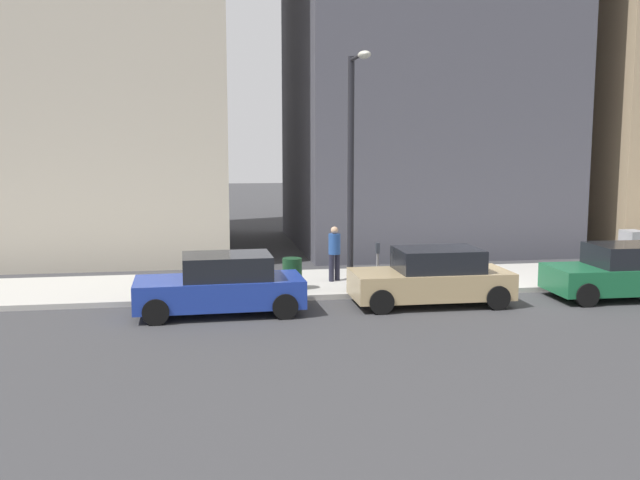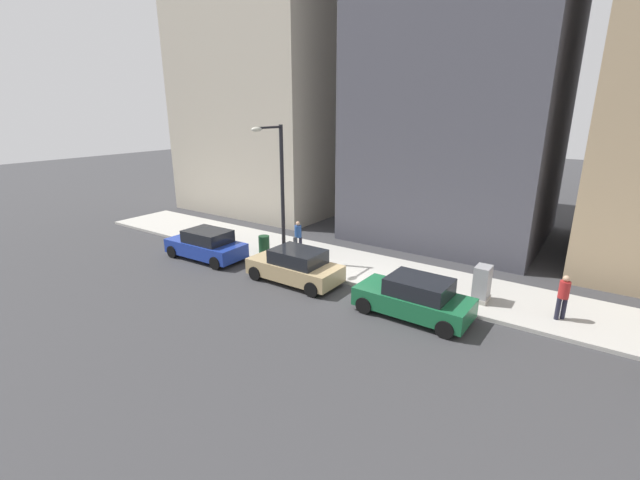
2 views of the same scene
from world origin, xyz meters
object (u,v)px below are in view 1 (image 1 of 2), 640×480
Objects in this scene: parked_car_green at (626,272)px; streetlamp at (353,154)px; parked_car_tan at (432,278)px; trash_bin at (292,274)px; pedestrian_midblock at (334,250)px; parking_meter at (378,261)px; parked_car_blue at (221,285)px; utility_box at (632,254)px.

parked_car_green is 8.29m from streetlamp.
trash_bin is (1.91, 3.53, -0.14)m from parked_car_tan.
pedestrian_midblock is (1.05, -1.42, 0.49)m from trash_bin.
parking_meter reaches higher than trash_bin.
streetlamp reaches higher than parking_meter.
trash_bin is at bearing -46.76° from parked_car_blue.
trash_bin is at bearing 78.73° from parked_car_green.
parking_meter is 0.94× the size of utility_box.
streetlamp is 3.92× the size of pedestrian_midblock.
parked_car_tan is at bearing 90.09° from parked_car_green.
streetlamp is (1.40, 7.49, 3.28)m from parked_car_green.
streetlamp is at bearing -110.91° from trash_bin.
utility_box is at bearing -36.67° from pedestrian_midblock.
parking_meter is 2.46m from trash_bin.
utility_box is 9.46m from pedestrian_midblock.
utility_box is at bearing -80.86° from parked_car_blue.
parked_car_blue is at bearing 91.72° from parked_car_tan.
utility_box is (2.45, -12.91, 0.11)m from parked_car_blue.
trash_bin is (2.05, -2.06, -0.14)m from parked_car_blue.
utility_box reaches higher than parked_car_tan.
streetlamp reaches higher than utility_box.
trash_bin is (2.02, 9.10, -0.14)m from parked_car_green.
parked_car_tan is at bearing -123.98° from streetlamp.
trash_bin is (-0.40, 10.85, -0.25)m from utility_box.
utility_box is at bearing -72.22° from parked_car_tan.
parked_car_blue is 4.67m from pedestrian_midblock.
parked_car_blue reaches higher than trash_bin.
parked_car_green is at bearing -100.61° from streetlamp.
parked_car_green is at bearing -90.85° from parked_car_tan.
parking_meter is at bearing 78.08° from parked_car_green.
parked_car_tan is 3.65m from pedestrian_midblock.
parking_meter is at bearing 38.36° from parked_car_tan.
parked_car_blue is 2.56× the size of pedestrian_midblock.
parked_car_tan is at bearing -87.26° from pedestrian_midblock.
parked_car_blue is 3.15× the size of parking_meter.
parked_car_blue is 2.97× the size of utility_box.
parked_car_blue is at bearing -171.01° from pedestrian_midblock.
pedestrian_midblock reaches higher than trash_bin.
pedestrian_midblock is (3.10, -3.48, 0.35)m from parked_car_blue.
streetlamp is (1.29, 1.91, 3.28)m from parked_car_tan.
parked_car_tan is at bearing -90.17° from parked_car_blue.
utility_box is 0.22× the size of streetlamp.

